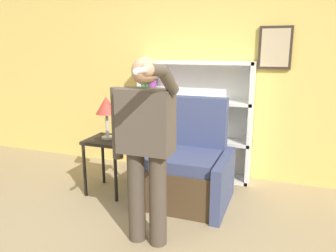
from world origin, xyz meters
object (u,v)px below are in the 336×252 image
bookcase (185,121)px  table_lamp (106,107)px  side_table (108,148)px  armchair (186,169)px  person_standing (145,142)px

bookcase → table_lamp: 1.12m
side_table → table_lamp: (-0.00, 0.00, 0.48)m
side_table → table_lamp: 0.48m
side_table → table_lamp: size_ratio=1.34×
armchair → side_table: size_ratio=1.73×
bookcase → side_table: bearing=-127.3°
bookcase → armchair: (0.25, -0.74, -0.38)m
armchair → person_standing: 1.08m
bookcase → table_lamp: (-0.66, -0.86, 0.28)m
person_standing → table_lamp: bearing=136.1°
bookcase → side_table: size_ratio=2.32×
armchair → side_table: bearing=-172.7°
bookcase → side_table: 1.10m
armchair → bookcase: bearing=108.7°
person_standing → table_lamp: 1.16m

